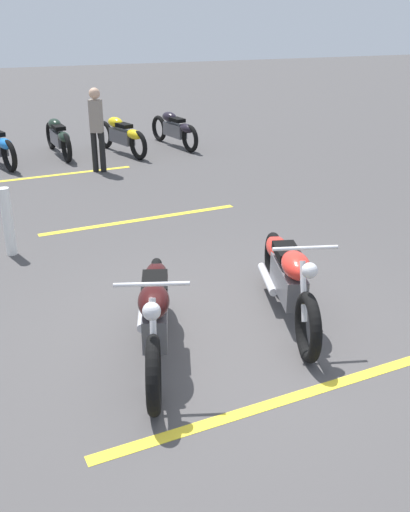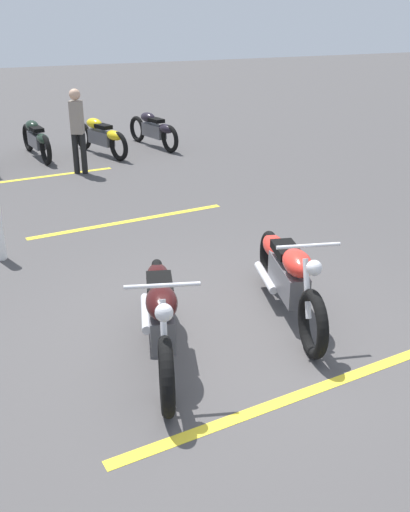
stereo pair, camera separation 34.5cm
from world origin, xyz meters
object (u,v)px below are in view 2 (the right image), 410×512
at_px(motorcycle_bright_foreground, 288,275).
at_px(bystander_near_row, 77,127).
at_px(motorcycle_dark_foreground, 161,313).
at_px(motorcycle_row_center, 37,139).
at_px(motorcycle_row_far_left, 154,129).
at_px(motorcycle_row_left, 101,136).

bearing_deg(motorcycle_bright_foreground, bystander_near_row, -158.89).
relative_size(motorcycle_bright_foreground, motorcycle_dark_foreground, 1.01).
bearing_deg(motorcycle_dark_foreground, motorcycle_row_center, -164.36).
relative_size(motorcycle_row_center, bystander_near_row, 1.26).
height_order(motorcycle_dark_foreground, motorcycle_row_center, motorcycle_dark_foreground).
relative_size(motorcycle_dark_foreground, motorcycle_row_center, 1.04).
xyz_separation_m(motorcycle_bright_foreground, motorcycle_row_far_left, (8.28, -1.44, -0.04)).
bearing_deg(motorcycle_row_center, bystander_near_row, -167.02).
distance_m(motorcycle_dark_foreground, motorcycle_row_far_left, 9.03).
relative_size(motorcycle_row_far_left, motorcycle_row_left, 1.01).
xyz_separation_m(motorcycle_row_left, bystander_near_row, (-1.33, 0.80, 0.49)).
xyz_separation_m(motorcycle_bright_foreground, motorcycle_row_center, (8.32, 1.26, -0.04)).
height_order(motorcycle_dark_foreground, bystander_near_row, bystander_near_row).
bearing_deg(motorcycle_row_left, motorcycle_row_far_left, -95.64).
relative_size(motorcycle_dark_foreground, motorcycle_row_far_left, 1.06).
relative_size(motorcycle_bright_foreground, motorcycle_row_far_left, 1.07).
bearing_deg(motorcycle_dark_foreground, motorcycle_row_far_left, 178.24).
distance_m(motorcycle_row_far_left, motorcycle_row_center, 2.70).
bearing_deg(motorcycle_dark_foreground, motorcycle_row_left, -173.73).
bearing_deg(motorcycle_row_left, motorcycle_bright_foreground, 161.81).
xyz_separation_m(motorcycle_row_center, bystander_near_row, (-1.65, -0.56, 0.49)).
relative_size(motorcycle_row_left, bystander_near_row, 1.23).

